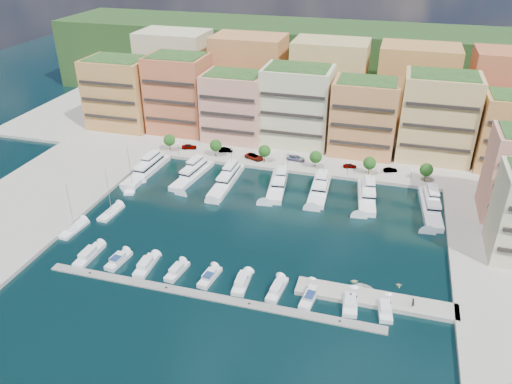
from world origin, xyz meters
TOP-DOWN VIEW (x-y plane):
  - ground at (0.00, 0.00)m, footprint 400.00×400.00m
  - north_quay at (0.00, 62.00)m, footprint 220.00×64.00m
  - west_quay at (-62.00, -8.00)m, footprint 34.00×76.00m
  - hillside at (0.00, 110.00)m, footprint 240.00×40.00m
  - south_pontoon at (-3.00, -30.00)m, footprint 72.00×2.20m
  - finger_pier at (30.00, -22.00)m, footprint 32.00×5.00m
  - apartment_0 at (-66.00, 49.99)m, footprint 22.00×16.50m
  - apartment_1 at (-44.00, 51.99)m, footprint 20.00×16.50m
  - apartment_2 at (-23.00, 49.99)m, footprint 20.00×15.50m
  - apartment_3 at (-2.00, 51.99)m, footprint 22.00×16.50m
  - apartment_4 at (20.00, 49.99)m, footprint 20.00×15.50m
  - apartment_5 at (42.00, 51.99)m, footprint 22.00×16.50m
  - backblock_0 at (-55.00, 74.00)m, footprint 26.00×18.00m
  - backblock_1 at (-25.00, 74.00)m, footprint 26.00×18.00m
  - backblock_2 at (5.00, 74.00)m, footprint 26.00×18.00m
  - backblock_3 at (35.00, 74.00)m, footprint 26.00×18.00m
  - backblock_4 at (65.00, 74.00)m, footprint 26.00×18.00m
  - tree_0 at (-40.00, 33.50)m, footprint 3.80×3.80m
  - tree_1 at (-24.00, 33.50)m, footprint 3.80×3.80m
  - tree_2 at (-8.00, 33.50)m, footprint 3.80×3.80m
  - tree_3 at (8.00, 33.50)m, footprint 3.80×3.80m
  - tree_4 at (24.00, 33.50)m, footprint 3.80×3.80m
  - tree_5 at (40.00, 33.50)m, footprint 3.80×3.80m
  - lamppost_0 at (-36.00, 31.20)m, footprint 0.30×0.30m
  - lamppost_1 at (-18.00, 31.20)m, footprint 0.30×0.30m
  - lamppost_2 at (0.00, 31.20)m, footprint 0.30×0.30m
  - lamppost_3 at (18.00, 31.20)m, footprint 0.30×0.30m
  - lamppost_4 at (36.00, 31.20)m, footprint 0.30×0.30m
  - yacht_0 at (-40.77, 18.78)m, footprint 5.65×22.52m
  - yacht_1 at (-26.28, 19.66)m, footprint 6.73×20.64m
  - yacht_2 at (-15.27, 18.91)m, footprint 4.35×22.04m
  - yacht_3 at (-0.35, 20.21)m, footprint 6.70×19.59m
  - yacht_4 at (11.65, 20.51)m, footprint 5.41×18.60m
  - yacht_5 at (24.64, 20.42)m, footprint 6.52×19.12m
  - yacht_6 at (41.36, 19.15)m, footprint 6.11×21.79m
  - cruiser_0 at (-33.61, -24.60)m, footprint 2.92×9.21m
  - cruiser_1 at (-26.15, -24.60)m, footprint 3.33×7.50m
  - cruiser_2 at (-19.32, -24.59)m, footprint 3.02×8.27m
  - cruiser_3 at (-11.96, -24.58)m, footprint 3.28×7.40m
  - cruiser_4 at (-4.42, -24.60)m, footprint 3.31×7.55m
  - cruiser_5 at (2.75, -24.58)m, footprint 3.01×7.75m
  - cruiser_6 at (10.38, -24.59)m, footprint 3.19×8.18m
  - cruiser_7 at (17.29, -24.61)m, footprint 3.38×8.88m
  - cruiser_8 at (25.32, -24.58)m, footprint 3.46×7.93m
  - cruiser_9 at (32.04, -24.58)m, footprint 3.46×7.41m
  - sailboat_0 at (-43.42, -15.93)m, footprint 3.56×9.03m
  - sailboat_1 at (-38.72, -6.32)m, footprint 3.30×8.80m
  - sailboat_2 at (-40.36, 7.68)m, footprint 4.93×8.55m
  - tender_3 at (34.43, -15.82)m, footprint 1.66×1.51m
  - tender_2 at (27.86, -18.77)m, footprint 4.65×3.79m
  - tender_1 at (25.37, -17.23)m, footprint 2.02×1.88m
  - car_0 at (-34.60, 36.62)m, footprint 5.25×3.33m
  - car_1 at (-22.19, 37.51)m, footprint 4.81×2.83m
  - car_2 at (-11.67, 34.74)m, footprint 6.78×4.83m
  - car_3 at (1.19, 37.37)m, footprint 5.92×2.76m
  - car_4 at (18.15, 36.70)m, footprint 4.36×2.66m
  - car_5 at (30.14, 37.14)m, footprint 4.33×2.83m
  - person_0 at (25.26, -23.87)m, footprint 0.72×0.68m
  - person_1 at (37.05, -22.65)m, footprint 1.15×1.13m

SIDE VIEW (x-z plane):
  - ground at x=0.00m, z-range 0.00..0.00m
  - north_quay at x=0.00m, z-range -1.00..1.00m
  - west_quay at x=-62.00m, z-range -1.00..1.00m
  - hillside at x=0.00m, z-range -29.00..29.00m
  - south_pontoon at x=-3.00m, z-range -0.17..0.17m
  - finger_pier at x=30.00m, z-range -1.00..1.00m
  - sailboat_0 at x=-43.42m, z-range -6.29..6.91m
  - sailboat_1 at x=-38.72m, z-range -6.29..6.91m
  - sailboat_2 at x=-40.36m, z-range -6.28..6.92m
  - tender_3 at x=34.43m, z-range 0.00..0.77m
  - tender_2 at x=27.86m, z-range 0.00..0.84m
  - tender_1 at x=25.37m, z-range 0.00..0.86m
  - cruiser_0 at x=-33.61m, z-range -0.73..1.82m
  - cruiser_2 at x=-19.32m, z-range -0.73..1.82m
  - cruiser_6 at x=10.38m, z-range -0.73..1.82m
  - cruiser_8 at x=25.32m, z-range -0.73..1.82m
  - cruiser_5 at x=2.75m, z-range -0.73..1.82m
  - cruiser_3 at x=-11.96m, z-range -0.73..1.82m
  - cruiser_9 at x=32.04m, z-range -0.73..1.82m
  - cruiser_7 at x=17.29m, z-range -0.76..1.90m
  - cruiser_4 at x=-4.42m, z-range -0.76..1.90m
  - cruiser_1 at x=-26.15m, z-range -0.76..1.90m
  - yacht_4 at x=11.65m, z-range -2.56..4.74m
  - yacht_1 at x=-26.28m, z-range -2.56..4.74m
  - yacht_0 at x=-40.77m, z-range -2.44..4.86m
  - yacht_2 at x=-15.27m, z-range -2.44..4.86m
  - yacht_6 at x=41.36m, z-range -2.44..4.86m
  - yacht_3 at x=-0.35m, z-range -2.44..4.86m
  - yacht_5 at x=24.64m, z-range -2.44..4.86m
  - car_5 at x=30.14m, z-range 1.00..2.35m
  - car_4 at x=18.15m, z-range 1.00..2.39m
  - car_1 at x=-22.19m, z-range 1.00..2.50m
  - person_0 at x=25.26m, z-range 1.00..2.65m
  - car_0 at x=-34.60m, z-range 1.00..2.66m
  - car_3 at x=1.19m, z-range 1.00..2.67m
  - car_2 at x=-11.67m, z-range 1.00..2.72m
  - person_1 at x=37.05m, z-range 1.00..2.88m
  - lamppost_0 at x=-36.00m, z-range 1.73..5.93m
  - lamppost_1 at x=-18.00m, z-range 1.73..5.93m
  - lamppost_2 at x=0.00m, z-range 1.73..5.93m
  - lamppost_3 at x=18.00m, z-range 1.73..5.93m
  - lamppost_4 at x=36.00m, z-range 1.73..5.93m
  - tree_0 at x=-40.00m, z-range 1.92..7.57m
  - tree_1 at x=-24.00m, z-range 1.92..7.57m
  - tree_2 at x=-8.00m, z-range 1.92..7.57m
  - tree_3 at x=8.00m, z-range 1.92..7.57m
  - tree_4 at x=24.00m, z-range 1.92..7.57m
  - tree_5 at x=40.00m, z-range 1.92..7.57m
  - apartment_2 at x=-23.00m, z-range 0.91..23.71m
  - apartment_4 at x=20.00m, z-range 0.91..24.71m
  - apartment_0 at x=-66.00m, z-range 0.91..25.71m
  - apartment_3 at x=-2.00m, z-range 0.91..26.71m
  - apartment_5 at x=42.00m, z-range 0.91..27.71m
  - apartment_1 at x=-44.00m, z-range 0.91..27.71m
  - backblock_0 at x=-55.00m, z-range 1.00..31.00m
  - backblock_1 at x=-25.00m, z-range 1.00..31.00m
  - backblock_2 at x=5.00m, z-range 1.00..31.00m
  - backblock_3 at x=35.00m, z-range 1.00..31.00m
  - backblock_4 at x=65.00m, z-range 1.00..31.00m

